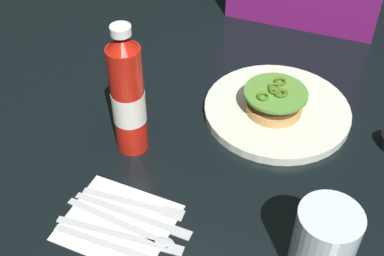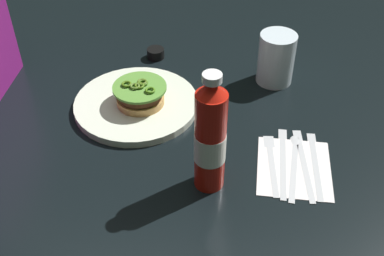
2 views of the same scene
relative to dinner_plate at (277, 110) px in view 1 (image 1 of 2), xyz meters
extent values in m
plane|color=black|center=(0.02, -0.13, -0.01)|extent=(3.00, 3.00, 0.00)
cylinder|color=silver|center=(0.00, 0.00, 0.00)|extent=(0.29, 0.29, 0.02)
cylinder|color=tan|center=(0.00, -0.01, 0.02)|extent=(0.11, 0.11, 0.02)
cylinder|color=#512D19|center=(0.00, -0.01, 0.03)|extent=(0.10, 0.10, 0.02)
cylinder|color=red|center=(0.00, -0.01, 0.05)|extent=(0.09, 0.09, 0.01)
cylinder|color=#568F35|center=(0.00, -0.01, 0.05)|extent=(0.12, 0.12, 0.01)
torus|color=#486D17|center=(-0.01, -0.01, 0.06)|extent=(0.02, 0.02, 0.01)
torus|color=#4B651C|center=(0.01, -0.02, 0.06)|extent=(0.02, 0.02, 0.01)
torus|color=#437316|center=(-0.02, -0.04, 0.06)|extent=(0.02, 0.02, 0.01)
torus|color=#537329|center=(-0.01, 0.00, 0.06)|extent=(0.02, 0.02, 0.01)
torus|color=#426513|center=(0.00, 0.02, 0.06)|extent=(0.02, 0.02, 0.01)
torus|color=#41681A|center=(0.00, -0.02, 0.06)|extent=(0.02, 0.02, 0.01)
cylinder|color=red|center=(-0.23, -0.18, 0.10)|extent=(0.06, 0.06, 0.21)
cone|color=red|center=(-0.23, -0.18, 0.22)|extent=(0.05, 0.05, 0.03)
cylinder|color=white|center=(-0.23, -0.18, 0.24)|extent=(0.03, 0.03, 0.01)
cylinder|color=white|center=(-0.23, -0.18, 0.09)|extent=(0.06, 0.06, 0.06)
cylinder|color=silver|center=(0.14, -0.32, 0.06)|extent=(0.09, 0.09, 0.13)
cube|color=white|center=(-0.17, -0.35, -0.01)|extent=(0.18, 0.15, 0.00)
cube|color=silver|center=(-0.17, -0.40, 0.00)|extent=(0.17, 0.01, 0.00)
cube|color=silver|center=(-0.17, -0.37, 0.00)|extent=(0.19, 0.03, 0.00)
cube|color=silver|center=(-0.09, -0.37, 0.00)|extent=(0.08, 0.02, 0.00)
cube|color=silver|center=(-0.17, -0.35, 0.00)|extent=(0.19, 0.03, 0.00)
ellipsoid|color=silver|center=(-0.09, -0.36, 0.00)|extent=(0.04, 0.03, 0.00)
cube|color=silver|center=(-0.17, -0.33, 0.00)|extent=(0.18, 0.02, 0.00)
cube|color=silver|center=(-0.09, -0.33, 0.00)|extent=(0.08, 0.02, 0.00)
cube|color=silver|center=(-0.17, -0.31, 0.00)|extent=(0.18, 0.02, 0.00)
cube|color=silver|center=(-0.10, -0.30, 0.00)|extent=(0.04, 0.02, 0.00)
camera|label=1|loc=(0.12, -0.77, 0.64)|focal=47.02mm
camera|label=2|loc=(-0.88, -0.21, 0.68)|focal=45.36mm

